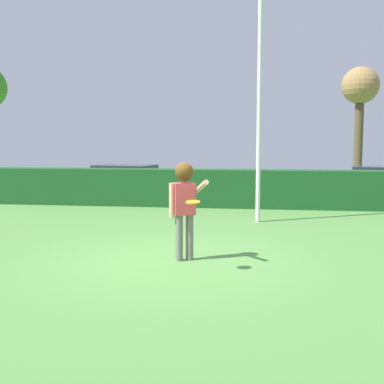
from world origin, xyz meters
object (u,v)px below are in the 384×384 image
frisbee (193,202)px  parked_car_silver (125,179)px  lamppost (259,94)px  bare_elm_tree (360,92)px  person (184,198)px  parked_car_red (383,182)px

frisbee → parked_car_silver: (-4.19, 10.67, -0.49)m
frisbee → lamppost: lamppost is taller
lamppost → bare_elm_tree: bearing=67.6°
person → lamppost: lamppost is taller
parked_car_silver → lamppost: bearing=-45.8°
person → parked_car_red: 11.67m
parked_car_red → frisbee: bearing=-117.3°
person → lamppost: bearing=73.8°
frisbee → bare_elm_tree: size_ratio=0.04×
person → lamppost: 5.19m
frisbee → lamppost: 5.83m
bare_elm_tree → frisbee: bearing=-109.0°
lamppost → parked_car_silver: bearing=134.2°
frisbee → bare_elm_tree: bare_elm_tree is taller
lamppost → parked_car_red: lamppost is taller
lamppost → bare_elm_tree: size_ratio=1.07×
parked_car_red → parked_car_silver: bearing=-178.8°
frisbee → parked_car_red: 12.25m
lamppost → bare_elm_tree: 12.77m
person → parked_car_silver: size_ratio=0.40×
lamppost → parked_car_silver: size_ratio=1.39×
bare_elm_tree → person: bearing=-110.7°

